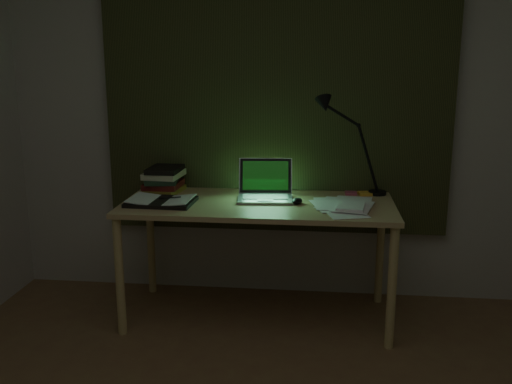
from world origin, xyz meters
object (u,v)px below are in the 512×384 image
book_stack (164,179)px  desk_lamp (380,148)px  loose_papers (342,206)px  open_textbook (161,201)px  desk (258,261)px  laptop (265,181)px

book_stack → desk_lamp: (1.34, 0.08, 0.21)m
loose_papers → desk_lamp: 0.51m
loose_papers → open_textbook: bearing=-178.7°
desk → book_stack: (-0.62, 0.20, 0.45)m
open_textbook → book_stack: bearing=104.5°
desk → laptop: bearing=57.3°
desk → desk_lamp: bearing=21.3°
book_stack → loose_papers: size_ratio=0.71×
desk → loose_papers: loose_papers is taller
laptop → loose_papers: bearing=-20.0°
open_textbook → book_stack: size_ratio=1.49×
desk → book_stack: 0.79m
open_textbook → loose_papers: 1.05m
book_stack → loose_papers: 1.14m
open_textbook → desk: bearing=11.8°
desk → laptop: size_ratio=4.32×
open_textbook → loose_papers: bearing=3.8°
open_textbook → desk_lamp: bearing=18.7°
book_stack → desk_lamp: size_ratio=0.43×
desk → loose_papers: 0.62m
desk → desk_lamp: desk_lamp is taller
open_textbook → book_stack: (-0.06, 0.29, 0.07)m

